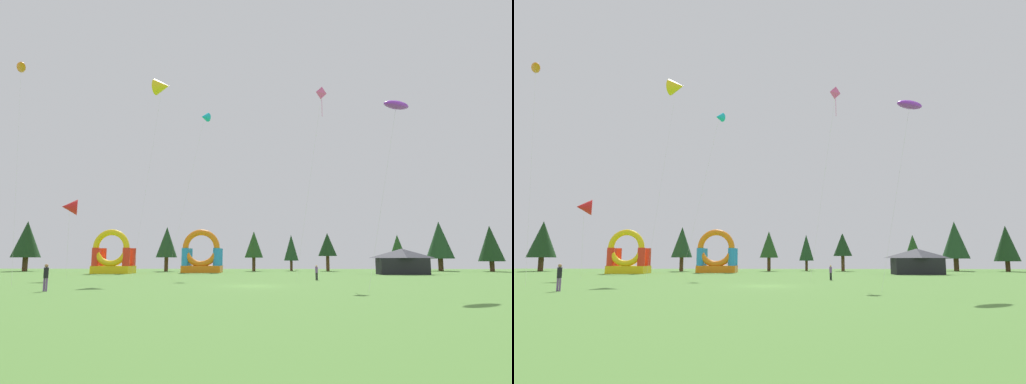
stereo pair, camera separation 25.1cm
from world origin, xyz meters
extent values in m
plane|color=#548438|center=(0.00, 0.00, 0.00)|extent=(120.00, 120.00, 0.00)
cone|color=yellow|center=(-11.84, 14.72, 23.15)|extent=(2.18, 2.32, 2.02)
cylinder|color=silver|center=(-12.38, 12.00, 11.58)|extent=(1.10, 5.46, 23.16)
ellipsoid|color=orange|center=(-23.52, 4.47, 21.26)|extent=(2.14, 2.49, 0.80)
cylinder|color=silver|center=(-20.89, 0.71, 10.63)|extent=(5.28, 7.54, 21.26)
cone|color=red|center=(-20.38, 10.23, 7.75)|extent=(2.13, 2.20, 1.74)
cylinder|color=silver|center=(-21.05, 11.79, 3.88)|extent=(1.37, 3.12, 7.76)
ellipsoid|color=purple|center=(11.37, -3.29, 14.04)|extent=(3.06, 3.13, 1.21)
cylinder|color=silver|center=(9.69, -4.96, 7.02)|extent=(3.38, 3.36, 14.04)
pyramid|color=#EA599E|center=(6.72, 6.09, 18.67)|extent=(0.95, 0.69, 0.90)
cylinder|color=#EA599E|center=(6.69, 6.15, 17.48)|extent=(0.04, 0.04, 2.41)
cylinder|color=silver|center=(5.31, 6.64, 9.34)|extent=(2.76, 1.00, 18.69)
cone|color=#19B7CC|center=(-7.55, 21.33, 21.37)|extent=(1.77, 1.77, 1.38)
cylinder|color=silver|center=(-10.40, 23.91, 10.68)|extent=(5.71, 5.18, 21.37)
cylinder|color=black|center=(6.24, 9.91, 0.38)|extent=(0.16, 0.16, 0.75)
cylinder|color=black|center=(6.13, 10.01, 0.38)|extent=(0.16, 0.16, 0.75)
cylinder|color=#724C8C|center=(6.18, 9.96, 1.05)|extent=(0.38, 0.38, 0.60)
sphere|color=#D8AD84|center=(6.18, 9.96, 1.45)|extent=(0.20, 0.20, 0.20)
cylinder|color=#724C8C|center=(-13.74, -6.57, 0.45)|extent=(0.14, 0.14, 0.90)
cylinder|color=#724C8C|center=(-13.92, -6.55, 0.45)|extent=(0.14, 0.14, 0.90)
cylinder|color=black|center=(-13.83, -6.56, 1.25)|extent=(0.35, 0.35, 0.71)
sphere|color=#9E704C|center=(-13.83, -6.56, 1.73)|extent=(0.24, 0.24, 0.24)
cube|color=orange|center=(-9.62, 34.46, 0.54)|extent=(6.12, 4.19, 1.09)
cylinder|color=#268CD8|center=(-12.10, 32.96, 2.46)|extent=(1.17, 1.17, 2.74)
cylinder|color=#268CD8|center=(-7.14, 32.96, 2.46)|extent=(1.17, 1.17, 2.74)
cylinder|color=#268CD8|center=(-12.10, 35.97, 2.46)|extent=(1.17, 1.17, 2.74)
cylinder|color=#268CD8|center=(-7.14, 35.97, 2.46)|extent=(1.17, 1.17, 2.74)
torus|color=orange|center=(-9.62, 32.96, 3.83)|extent=(5.89, 0.94, 5.89)
cube|color=yellow|center=(-22.16, 29.50, 0.56)|extent=(5.67, 3.89, 1.12)
cylinder|color=red|center=(-24.45, 28.10, 2.44)|extent=(1.09, 1.09, 2.65)
cylinder|color=red|center=(-19.87, 28.10, 2.44)|extent=(1.09, 1.09, 2.65)
cylinder|color=red|center=(-24.45, 30.90, 2.44)|extent=(1.09, 1.09, 2.65)
cylinder|color=red|center=(-19.87, 30.90, 2.44)|extent=(1.09, 1.09, 2.65)
torus|color=yellow|center=(-22.16, 28.10, 3.77)|extent=(5.45, 0.87, 5.45)
cube|color=black|center=(19.85, 27.16, 1.14)|extent=(6.66, 3.67, 2.29)
pyramid|color=#3F3F47|center=(19.85, 27.16, 2.94)|extent=(6.66, 3.67, 1.31)
cylinder|color=#4C331E|center=(-41.93, 40.42, 1.20)|extent=(0.89, 0.89, 2.39)
cone|color=#193819|center=(-41.93, 40.42, 5.60)|extent=(4.96, 4.96, 6.41)
cylinder|color=#4C331E|center=(-16.90, 40.49, 1.20)|extent=(0.66, 0.66, 2.39)
cone|color=#1E4221|center=(-16.90, 40.49, 5.05)|extent=(3.66, 3.66, 5.30)
cylinder|color=#4C331E|center=(-1.76, 42.73, 1.18)|extent=(0.59, 0.59, 2.35)
cone|color=#234C1E|center=(-1.76, 42.73, 4.69)|extent=(3.29, 3.29, 4.68)
cylinder|color=#4C331E|center=(4.98, 45.29, 0.92)|extent=(0.48, 0.48, 1.83)
cone|color=#1E4221|center=(4.98, 45.29, 4.19)|extent=(2.66, 2.66, 4.72)
cylinder|color=#4C331E|center=(11.32, 42.98, 1.33)|extent=(0.60, 0.60, 2.65)
cone|color=#193819|center=(11.32, 42.98, 4.68)|extent=(3.31, 3.31, 4.06)
cylinder|color=#4C331E|center=(24.20, 45.05, 0.94)|extent=(0.57, 0.57, 1.88)
cone|color=#234C1E|center=(24.20, 45.05, 4.19)|extent=(3.19, 3.19, 4.62)
cylinder|color=#4C331E|center=(31.73, 44.99, 1.10)|extent=(0.87, 0.87, 2.20)
cone|color=#1E4221|center=(31.73, 44.99, 5.53)|extent=(4.84, 4.84, 6.67)
cylinder|color=#4C331E|center=(39.07, 41.47, 0.87)|extent=(0.76, 0.76, 1.74)
cone|color=#193819|center=(39.07, 41.47, 4.79)|extent=(4.24, 4.24, 6.11)
camera|label=1|loc=(1.75, -36.80, 2.22)|focal=31.14mm
camera|label=2|loc=(2.00, -36.79, 2.22)|focal=31.14mm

